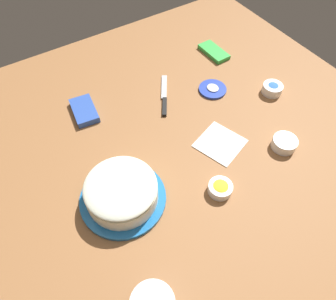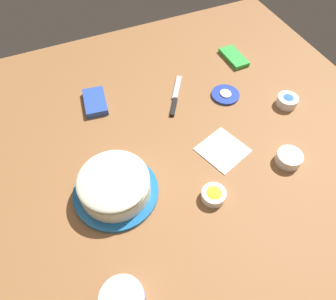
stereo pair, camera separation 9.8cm
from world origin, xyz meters
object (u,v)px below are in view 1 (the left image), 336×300
(paper_napkin, at_px, (220,143))
(candy_box_upper, at_px, (84,111))
(frosting_tub_lid, at_px, (213,89))
(spreading_knife, at_px, (164,99))
(candy_box_lower, at_px, (214,52))
(sprinkle_bowl_yellow, at_px, (220,188))
(sprinkle_bowl_green, at_px, (284,143))
(frosted_cake, at_px, (122,192))
(sprinkle_bowl_blue, at_px, (272,88))

(paper_napkin, bearing_deg, candy_box_upper, -138.89)
(frosting_tub_lid, height_order, spreading_knife, frosting_tub_lid)
(candy_box_upper, bearing_deg, candy_box_lower, 100.24)
(spreading_knife, distance_m, paper_napkin, 0.31)
(sprinkle_bowl_yellow, height_order, candy_box_upper, sprinkle_bowl_yellow)
(sprinkle_bowl_green, bearing_deg, candy_box_lower, 168.03)
(spreading_knife, distance_m, sprinkle_bowl_yellow, 0.46)
(frosted_cake, height_order, paper_napkin, frosted_cake)
(sprinkle_bowl_green, bearing_deg, sprinkle_bowl_yellow, -86.09)
(frosted_cake, height_order, spreading_knife, frosted_cake)
(frosted_cake, height_order, sprinkle_bowl_green, frosted_cake)
(frosting_tub_lid, distance_m, spreading_knife, 0.21)
(sprinkle_bowl_yellow, distance_m, paper_napkin, 0.20)
(spreading_knife, bearing_deg, paper_napkin, 10.01)
(candy_box_upper, bearing_deg, paper_napkin, 48.86)
(sprinkle_bowl_green, xyz_separation_m, sprinkle_bowl_yellow, (0.02, -0.30, -0.00))
(sprinkle_bowl_green, relative_size, sprinkle_bowl_yellow, 1.11)
(frosting_tub_lid, bearing_deg, sprinkle_bowl_blue, 54.54)
(frosted_cake, distance_m, sprinkle_bowl_green, 0.60)
(sprinkle_bowl_blue, relative_size, paper_napkin, 0.54)
(paper_napkin, bearing_deg, spreading_knife, -169.99)
(frosted_cake, bearing_deg, sprinkle_bowl_yellow, 63.26)
(candy_box_upper, bearing_deg, sprinkle_bowl_blue, 74.09)
(sprinkle_bowl_blue, bearing_deg, candy_box_lower, -172.64)
(candy_box_lower, height_order, candy_box_upper, candy_box_upper)
(sprinkle_bowl_green, bearing_deg, paper_napkin, -125.92)
(spreading_knife, xyz_separation_m, paper_napkin, (0.30, 0.05, -0.00))
(frosted_cake, height_order, candy_box_lower, frosted_cake)
(sprinkle_bowl_yellow, height_order, paper_napkin, sprinkle_bowl_yellow)
(sprinkle_bowl_green, distance_m, paper_napkin, 0.23)
(spreading_knife, height_order, sprinkle_bowl_yellow, sprinkle_bowl_yellow)
(spreading_knife, xyz_separation_m, candy_box_upper, (-0.10, -0.30, 0.01))
(sprinkle_bowl_green, bearing_deg, frosting_tub_lid, -174.70)
(spreading_knife, distance_m, sprinkle_bowl_green, 0.49)
(frosted_cake, relative_size, spreading_knife, 1.32)
(sprinkle_bowl_yellow, xyz_separation_m, paper_napkin, (-0.15, 0.12, -0.02))
(paper_napkin, bearing_deg, frosting_tub_lid, 148.33)
(sprinkle_bowl_blue, height_order, candy_box_lower, sprinkle_bowl_blue)
(sprinkle_bowl_yellow, bearing_deg, frosting_tub_lid, 145.46)
(paper_napkin, bearing_deg, frosted_cake, -88.27)
(frosted_cake, xyz_separation_m, candy_box_lower, (-0.45, 0.70, -0.04))
(sprinkle_bowl_blue, height_order, candy_box_upper, sprinkle_bowl_blue)
(sprinkle_bowl_blue, bearing_deg, frosting_tub_lid, -125.46)
(frosted_cake, height_order, frosting_tub_lid, frosted_cake)
(frosting_tub_lid, xyz_separation_m, candy_box_lower, (-0.19, 0.15, 0.00))
(spreading_knife, bearing_deg, sprinkle_bowl_blue, 63.14)
(sprinkle_bowl_blue, height_order, sprinkle_bowl_green, sprinkle_bowl_blue)
(frosted_cake, relative_size, sprinkle_bowl_yellow, 3.50)
(sprinkle_bowl_blue, xyz_separation_m, candy_box_lower, (-0.33, -0.04, -0.01))
(sprinkle_bowl_yellow, relative_size, candy_box_lower, 0.52)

